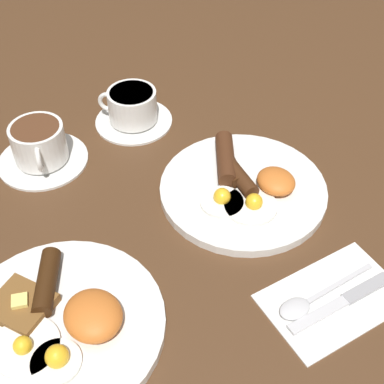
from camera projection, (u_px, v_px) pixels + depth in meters
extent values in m
plane|color=#4C301C|center=(243.00, 193.00, 0.86)|extent=(3.00, 3.00, 0.00)
cylinder|color=white|center=(243.00, 190.00, 0.86)|extent=(0.27, 0.27, 0.01)
cylinder|color=white|center=(251.00, 206.00, 0.81)|extent=(0.08, 0.08, 0.01)
sphere|color=yellow|center=(254.00, 202.00, 0.81)|extent=(0.03, 0.03, 0.03)
cylinder|color=white|center=(222.00, 202.00, 0.82)|extent=(0.07, 0.07, 0.01)
sphere|color=yellow|center=(222.00, 196.00, 0.82)|extent=(0.03, 0.03, 0.03)
ellipsoid|color=orange|center=(276.00, 181.00, 0.84)|extent=(0.06, 0.06, 0.03)
cylinder|color=#482614|center=(226.00, 158.00, 0.88)|extent=(0.11, 0.09, 0.03)
cylinder|color=#3D210F|center=(231.00, 166.00, 0.87)|extent=(0.09, 0.05, 0.02)
cylinder|color=#412311|center=(239.00, 175.00, 0.85)|extent=(0.09, 0.04, 0.03)
cylinder|color=white|center=(60.00, 326.00, 0.68)|extent=(0.27, 0.27, 0.01)
cylinder|color=white|center=(56.00, 362.00, 0.63)|extent=(0.06, 0.06, 0.01)
sphere|color=yellow|center=(57.00, 356.00, 0.63)|extent=(0.03, 0.03, 0.03)
cylinder|color=white|center=(26.00, 346.00, 0.65)|extent=(0.08, 0.08, 0.01)
sphere|color=yellow|center=(23.00, 345.00, 0.64)|extent=(0.02, 0.02, 0.02)
ellipsoid|color=orange|center=(93.00, 315.00, 0.66)|extent=(0.08, 0.07, 0.04)
cylinder|color=#351D0B|center=(47.00, 282.00, 0.70)|extent=(0.10, 0.07, 0.03)
cube|color=brown|center=(21.00, 305.00, 0.68)|extent=(0.10, 0.09, 0.01)
cube|color=#F4E072|center=(20.00, 301.00, 0.68)|extent=(0.03, 0.03, 0.01)
cylinder|color=white|center=(134.00, 120.00, 0.99)|extent=(0.14, 0.14, 0.01)
cylinder|color=white|center=(132.00, 105.00, 0.97)|extent=(0.09, 0.09, 0.06)
cylinder|color=#56331E|center=(131.00, 93.00, 0.95)|extent=(0.08, 0.08, 0.00)
torus|color=white|center=(109.00, 102.00, 0.97)|extent=(0.03, 0.03, 0.04)
cylinder|color=white|center=(43.00, 159.00, 0.91)|extent=(0.15, 0.15, 0.01)
cylinder|color=white|center=(39.00, 143.00, 0.89)|extent=(0.09, 0.09, 0.06)
cylinder|color=#56331E|center=(35.00, 128.00, 0.87)|extent=(0.08, 0.08, 0.00)
torus|color=white|center=(39.00, 158.00, 0.85)|extent=(0.04, 0.02, 0.04)
cube|color=white|center=(333.00, 298.00, 0.71)|extent=(0.14, 0.20, 0.01)
cube|color=silver|center=(319.00, 315.00, 0.69)|extent=(0.02, 0.09, 0.00)
cube|color=#9E9EA3|center=(367.00, 288.00, 0.72)|extent=(0.02, 0.08, 0.01)
ellipsoid|color=silver|center=(295.00, 309.00, 0.69)|extent=(0.03, 0.05, 0.01)
cube|color=silver|center=(340.00, 283.00, 0.73)|extent=(0.01, 0.11, 0.00)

